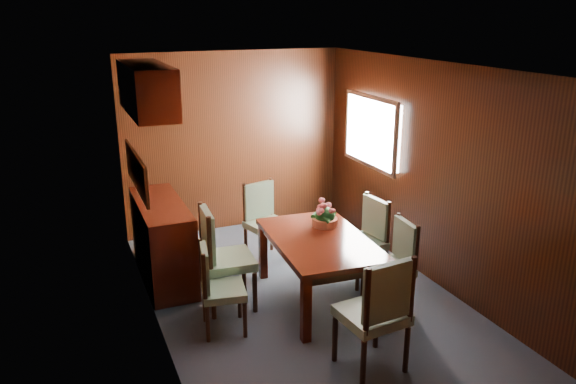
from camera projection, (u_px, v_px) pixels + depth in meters
name	position (u px, v px, depth m)	size (l,w,h in m)	color
ground	(302.00, 296.00, 5.95)	(4.50, 4.50, 0.00)	#3A4350
room_shell	(280.00, 140.00, 5.70)	(3.06, 4.52, 2.41)	black
sideboard	(163.00, 241.00, 6.23)	(0.48, 1.40, 0.90)	#350E06
dining_table	(320.00, 247.00, 5.70)	(1.02, 1.54, 0.69)	#350E06
chair_left_near	(216.00, 284.00, 5.18)	(0.46, 0.48, 0.87)	black
chair_left_far	(220.00, 253.00, 5.57)	(0.52, 0.54, 1.07)	black
chair_right_near	(395.00, 259.00, 5.62)	(0.45, 0.47, 0.92)	black
chair_right_far	(367.00, 235.00, 6.20)	(0.48, 0.50, 0.95)	black
chair_head	(378.00, 309.00, 4.54)	(0.55, 0.53, 1.06)	black
chair_foot	(264.00, 217.00, 6.74)	(0.55, 0.53, 0.95)	black
flower_centerpiece	(325.00, 213.00, 5.96)	(0.29, 0.29, 0.29)	#A95033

